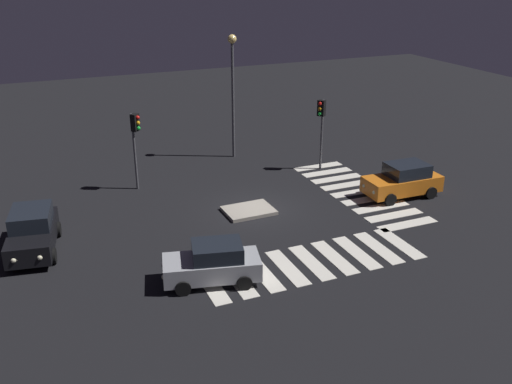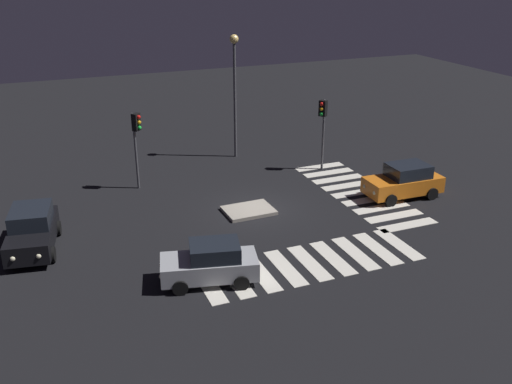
{
  "view_description": "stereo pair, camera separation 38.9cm",
  "coord_description": "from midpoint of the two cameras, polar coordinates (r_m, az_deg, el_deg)",
  "views": [
    {
      "loc": [
        -10.75,
        -25.29,
        12.27
      ],
      "look_at": [
        0.0,
        0.0,
        1.0
      ],
      "focal_mm": 40.25,
      "sensor_mm": 36.0,
      "label": 1
    },
    {
      "loc": [
        -10.39,
        -25.44,
        12.27
      ],
      "look_at": [
        0.0,
        0.0,
        1.0
      ],
      "focal_mm": 40.25,
      "sensor_mm": 36.0,
      "label": 2
    }
  ],
  "objects": [
    {
      "name": "crosswalk_side",
      "position": [
        32.79,
        9.7,
        0.01
      ],
      "size": [
        3.2,
        9.9,
        0.02
      ],
      "color": "silver",
      "rests_on": "ground"
    },
    {
      "name": "ground_plane",
      "position": [
        30.09,
        -0.37,
        -1.76
      ],
      "size": [
        80.0,
        80.0,
        0.0
      ],
      "primitive_type": "plane",
      "color": "black"
    },
    {
      "name": "traffic_light_west",
      "position": [
        32.39,
        -12.24,
        5.78
      ],
      "size": [
        0.54,
        0.53,
        4.4
      ],
      "rotation": [
        0.0,
        0.0,
        -0.81
      ],
      "color": "#47474C",
      "rests_on": "ground"
    },
    {
      "name": "traffic_island",
      "position": [
        29.77,
        -1.1,
        -1.85
      ],
      "size": [
        2.55,
        1.93,
        0.18
      ],
      "color": "gray",
      "rests_on": "ground"
    },
    {
      "name": "traffic_light_north",
      "position": [
        35.0,
        6.19,
        7.38
      ],
      "size": [
        0.53,
        0.54,
        4.4
      ],
      "rotation": [
        0.0,
        0.0,
        -2.54
      ],
      "color": "#47474C",
      "rests_on": "ground"
    },
    {
      "name": "car_silver",
      "position": [
        23.35,
        -4.78,
        -7.09
      ],
      "size": [
        4.18,
        2.53,
        1.72
      ],
      "rotation": [
        0.0,
        0.0,
        2.91
      ],
      "color": "#9EA0A5",
      "rests_on": "ground"
    },
    {
      "name": "car_orange",
      "position": [
        32.44,
        14.07,
        1.12
      ],
      "size": [
        4.33,
        2.1,
        1.86
      ],
      "rotation": [
        0.0,
        0.0,
        3.12
      ],
      "color": "orange",
      "rests_on": "ground"
    },
    {
      "name": "street_lamp",
      "position": [
        36.86,
        -2.65,
        11.47
      ],
      "size": [
        0.56,
        0.56,
        7.89
      ],
      "color": "#47474C",
      "rests_on": "ground"
    },
    {
      "name": "crosswalk_near",
      "position": [
        25.14,
        5.07,
        -6.98
      ],
      "size": [
        9.9,
        3.2,
        0.02
      ],
      "color": "silver",
      "rests_on": "ground"
    },
    {
      "name": "car_black",
      "position": [
        27.54,
        -21.71,
        -3.69
      ],
      "size": [
        2.61,
        4.59,
        1.91
      ],
      "rotation": [
        0.0,
        0.0,
        -1.74
      ],
      "color": "black",
      "rests_on": "ground"
    }
  ]
}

